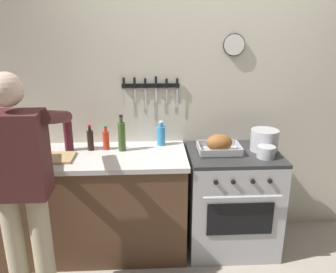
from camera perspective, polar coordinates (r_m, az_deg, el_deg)
wall_back at (r=3.10m, az=5.92°, el=6.65°), size 6.00×0.13×2.60m
counter_block at (r=3.11m, az=-16.61°, el=-10.65°), size 2.03×0.65×0.90m
stove at (r=3.10m, az=10.51°, el=-10.37°), size 0.76×0.67×0.90m
person_cook at (r=2.42m, az=-23.44°, el=-6.86°), size 0.51×0.63×1.66m
roasting_pan at (r=2.86m, az=8.58°, el=-1.37°), size 0.35×0.26×0.16m
stock_pot at (r=2.98m, az=15.83°, el=-0.59°), size 0.23×0.23×0.18m
saucepan at (r=2.84m, az=16.12°, el=-2.50°), size 0.15×0.15×0.10m
cutting_board at (r=2.87m, az=-19.05°, el=-3.41°), size 0.36×0.24×0.02m
bottle_dish_soap at (r=3.00m, az=-1.17°, el=0.23°), size 0.07×0.07×0.22m
bottle_olive_oil at (r=2.88m, az=-7.76°, el=0.12°), size 0.06×0.06×0.31m
bottle_wine_red at (r=2.98m, az=-16.37°, el=0.24°), size 0.07×0.07×0.32m
bottle_soy_sauce at (r=2.95m, az=-12.88°, el=-0.53°), size 0.05×0.05×0.22m
bottle_hot_sauce at (r=2.94m, az=-10.34°, el=-0.54°), size 0.05×0.05×0.21m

